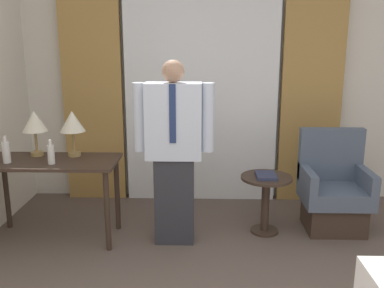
% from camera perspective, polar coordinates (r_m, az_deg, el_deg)
% --- Properties ---
extents(wall_back, '(10.00, 0.06, 2.70)m').
position_cam_1_polar(wall_back, '(4.98, 1.26, 8.03)').
color(wall_back, silver).
rests_on(wall_back, ground_plane).
extents(curtain_sheer_center, '(1.72, 0.06, 2.58)m').
position_cam_1_polar(curtain_sheer_center, '(4.86, 1.25, 7.17)').
color(curtain_sheer_center, white).
rests_on(curtain_sheer_center, ground_plane).
extents(curtain_drape_left, '(0.68, 0.06, 2.58)m').
position_cam_1_polar(curtain_drape_left, '(5.02, -13.13, 7.03)').
color(curtain_drape_left, '#B28442').
rests_on(curtain_drape_left, ground_plane).
extents(curtain_drape_right, '(0.68, 0.06, 2.58)m').
position_cam_1_polar(curtain_drape_right, '(5.01, 15.67, 6.86)').
color(curtain_drape_right, '#B28442').
rests_on(curtain_drape_right, ground_plane).
extents(desk, '(1.23, 0.57, 0.77)m').
position_cam_1_polar(desk, '(4.16, -18.22, -3.59)').
color(desk, '#38281E').
rests_on(desk, ground_plane).
extents(table_lamp_left, '(0.23, 0.23, 0.43)m').
position_cam_1_polar(table_lamp_left, '(4.26, -20.26, 2.65)').
color(table_lamp_left, '#9E7F47').
rests_on(table_lamp_left, desk).
extents(table_lamp_right, '(0.23, 0.23, 0.43)m').
position_cam_1_polar(table_lamp_right, '(4.14, -15.66, 2.69)').
color(table_lamp_right, '#9E7F47').
rests_on(table_lamp_right, desk).
extents(bottle_near_edge, '(0.06, 0.06, 0.22)m').
position_cam_1_polar(bottle_near_edge, '(3.98, -18.29, -1.27)').
color(bottle_near_edge, silver).
rests_on(bottle_near_edge, desk).
extents(bottle_by_lamp, '(0.07, 0.07, 0.25)m').
position_cam_1_polar(bottle_by_lamp, '(4.15, -23.53, -0.96)').
color(bottle_by_lamp, silver).
rests_on(bottle_by_lamp, desk).
extents(person, '(0.71, 0.23, 1.68)m').
position_cam_1_polar(person, '(3.82, -2.44, -0.54)').
color(person, '#2D2D33').
rests_on(person, ground_plane).
extents(armchair, '(0.64, 0.56, 0.99)m').
position_cam_1_polar(armchair, '(4.49, 18.35, -6.34)').
color(armchair, '#38281E').
rests_on(armchair, ground_plane).
extents(side_table, '(0.49, 0.49, 0.57)m').
position_cam_1_polar(side_table, '(4.22, 9.80, -6.68)').
color(side_table, '#38281E').
rests_on(side_table, ground_plane).
extents(book, '(0.19, 0.25, 0.03)m').
position_cam_1_polar(book, '(4.14, 9.84, -4.16)').
color(book, '#2D334C').
rests_on(book, side_table).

